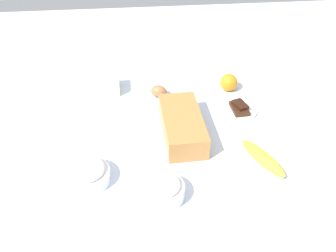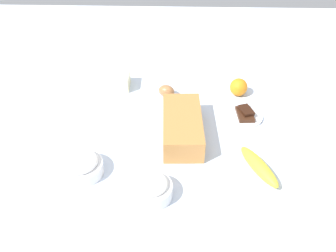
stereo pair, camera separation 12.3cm
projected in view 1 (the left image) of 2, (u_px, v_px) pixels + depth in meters
ground_plane at (168, 137)px, 1.27m from camera, size 2.40×2.40×0.02m
loaf_pan at (182, 124)px, 1.24m from camera, size 0.28×0.14×0.08m
flour_bowl at (164, 189)px, 1.03m from camera, size 0.12×0.12×0.07m
sugar_bowl at (87, 173)px, 1.08m from camera, size 0.13×0.13×0.07m
banana at (263, 158)px, 1.14m from camera, size 0.19×0.12×0.04m
orange_fruit at (229, 83)px, 1.46m from camera, size 0.07×0.07×0.07m
butter_block at (111, 84)px, 1.46m from camera, size 0.09×0.06×0.06m
egg_near_butter at (159, 91)px, 1.43m from camera, size 0.07×0.08×0.05m
chocolate_plate at (239, 110)px, 1.36m from camera, size 0.13×0.13×0.03m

